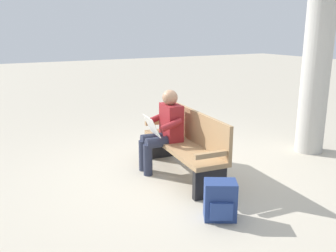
% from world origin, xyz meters
% --- Properties ---
extents(ground_plane, '(40.00, 40.00, 0.00)m').
position_xyz_m(ground_plane, '(0.00, 0.00, 0.00)').
color(ground_plane, '#B7AD99').
extents(bench_near, '(1.84, 0.66, 0.90)m').
position_xyz_m(bench_near, '(-0.01, -0.07, 0.46)').
color(bench_near, '#9E7A51').
rests_on(bench_near, ground).
extents(person_seated, '(0.60, 0.60, 1.18)m').
position_xyz_m(person_seated, '(0.29, 0.13, 0.63)').
color(person_seated, maroon).
rests_on(person_seated, ground).
extents(backpack, '(0.39, 0.42, 0.43)m').
position_xyz_m(backpack, '(-1.28, 0.29, 0.21)').
color(backpack, navy).
rests_on(backpack, ground).
extents(support_pillar, '(0.45, 0.45, 4.10)m').
position_xyz_m(support_pillar, '(-0.12, -2.42, 2.05)').
color(support_pillar, '#B2AFA8').
rests_on(support_pillar, ground).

